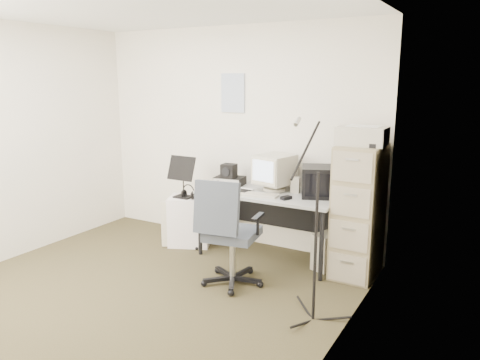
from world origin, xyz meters
The scene contains 22 objects.
floor centered at (0.00, 0.00, -0.01)m, with size 3.60×3.60×0.01m, color #3A3119.
ceiling centered at (0.00, 0.00, 2.50)m, with size 3.60×3.60×0.01m, color white.
wall_back centered at (0.00, 1.80, 1.25)m, with size 3.60×0.02×2.50m, color white.
wall_right centered at (1.80, 0.00, 1.25)m, with size 0.02×3.60×2.50m, color white.
wall_calendar centered at (-0.02, 1.79, 1.75)m, with size 0.30×0.02×0.44m, color white.
filing_cabinet centered at (1.58, 1.48, 0.65)m, with size 0.40×0.60×1.30m, color gray.
printer centered at (1.58, 1.45, 1.39)m, with size 0.45×0.31×0.17m, color beige.
desk centered at (0.63, 1.45, 0.36)m, with size 1.50×0.70×0.73m, color #ABABA7.
crt_monitor centered at (0.63, 1.56, 0.92)m, with size 0.35×0.37×0.39m, color beige.
crt_tv centered at (1.14, 1.55, 0.88)m, with size 0.34×0.36×0.31m, color black.
desk_speaker centered at (0.87, 1.57, 0.81)m, with size 0.09×0.09×0.17m, color beige.
keyboard centered at (0.59, 1.24, 0.74)m, with size 0.43×0.15×0.02m, color beige.
mouse centered at (0.90, 1.26, 0.75)m, with size 0.06×0.11×0.03m, color black.
radio_receiver centered at (0.08, 1.55, 0.78)m, with size 0.32×0.23×0.09m, color black.
radio_speaker centered at (0.09, 1.51, 0.90)m, with size 0.15×0.14×0.15m, color black.
papers centered at (0.34, 1.28, 0.74)m, with size 0.22×0.30×0.02m, color white.
pc_tower centered at (1.30, 1.51, 0.19)m, with size 0.18×0.40×0.37m, color beige.
office_chair centered at (0.62, 0.68, 0.52)m, with size 0.59×0.59×1.03m, color #4C545D.
side_cart centered at (-0.36, 1.36, 0.29)m, with size 0.46×0.37×0.57m, color white.
music_stand centered at (-0.40, 1.30, 0.82)m, with size 0.34×0.18×0.49m, color black.
headphones centered at (-0.32, 1.29, 0.63)m, with size 0.17×0.17×0.03m, color black.
mic_stand centered at (1.54, 0.42, 0.80)m, with size 0.02×0.02×1.59m, color black.
Camera 1 is at (2.74, -2.90, 1.92)m, focal length 35.00 mm.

